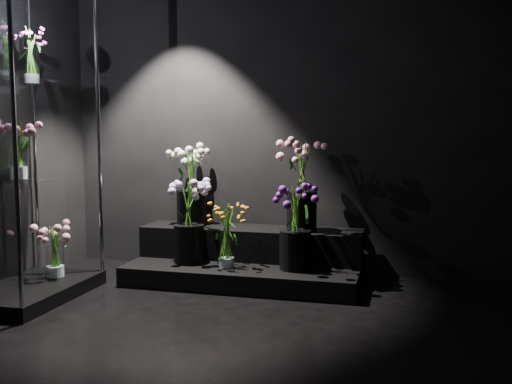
% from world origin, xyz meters
% --- Properties ---
extents(floor, '(4.00, 4.00, 0.00)m').
position_xyz_m(floor, '(0.00, 0.00, 0.00)').
color(floor, black).
rests_on(floor, ground).
extents(wall_back, '(4.00, 0.00, 4.00)m').
position_xyz_m(wall_back, '(0.00, 2.00, 1.40)').
color(wall_back, black).
rests_on(wall_back, floor).
extents(display_riser, '(1.89, 0.84, 0.42)m').
position_xyz_m(display_riser, '(-0.25, 1.62, 0.17)').
color(display_riser, black).
rests_on(display_riser, floor).
extents(display_case, '(0.64, 1.06, 2.33)m').
position_xyz_m(display_case, '(-1.66, 0.68, 1.17)').
color(display_case, black).
rests_on(display_case, floor).
extents(bouquet_orange_bells, '(0.31, 0.31, 0.53)m').
position_xyz_m(bouquet_orange_bells, '(-0.34, 1.35, 0.43)').
color(bouquet_orange_bells, white).
rests_on(bouquet_orange_bells, display_riser).
extents(bouquet_lilac, '(0.37, 0.37, 0.68)m').
position_xyz_m(bouquet_lilac, '(-0.70, 1.44, 0.54)').
color(bouquet_lilac, black).
rests_on(bouquet_lilac, display_riser).
extents(bouquet_purple, '(0.38, 0.38, 0.66)m').
position_xyz_m(bouquet_purple, '(0.20, 1.43, 0.52)').
color(bouquet_purple, black).
rests_on(bouquet_purple, display_riser).
extents(bouquet_cream_roses, '(0.49, 0.49, 0.68)m').
position_xyz_m(bouquet_cream_roses, '(-0.80, 1.77, 0.80)').
color(bouquet_cream_roses, black).
rests_on(bouquet_cream_roses, display_riser).
extents(bouquet_pink_roses, '(0.47, 0.47, 0.75)m').
position_xyz_m(bouquet_pink_roses, '(0.19, 1.71, 0.85)').
color(bouquet_pink_roses, black).
rests_on(bouquet_pink_roses, display_riser).
extents(bouquet_case_pink, '(0.35, 0.35, 0.43)m').
position_xyz_m(bouquet_case_pink, '(-1.60, 0.51, 1.14)').
color(bouquet_case_pink, white).
rests_on(bouquet_case_pink, display_case).
extents(bouquet_case_magenta, '(0.28, 0.28, 0.41)m').
position_xyz_m(bouquet_case_magenta, '(-1.70, 0.84, 1.81)').
color(bouquet_case_magenta, white).
rests_on(bouquet_case_magenta, display_case).
extents(bouquet_case_base_pink, '(0.36, 0.36, 0.42)m').
position_xyz_m(bouquet_case_base_pink, '(-1.61, 0.91, 0.33)').
color(bouquet_case_base_pink, white).
rests_on(bouquet_case_base_pink, display_case).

